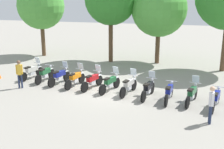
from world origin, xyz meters
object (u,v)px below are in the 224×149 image
Objects in this scene: motorcycle_4 at (92,80)px; motorcycle_5 at (110,83)px; motorcycle_0 at (32,71)px; motorcycle_6 at (129,85)px; motorcycle_8 at (169,92)px; person_1 at (19,72)px; motorcycle_9 at (192,94)px; motorcycle_1 at (45,74)px; motorcycle_2 at (60,76)px; motorcycle_10 at (216,99)px; tree_2 at (159,9)px; person_0 at (211,102)px; tree_0 at (41,6)px; motorcycle_3 at (75,78)px.

motorcycle_4 and motorcycle_5 have the same top height.
motorcycle_0 is 1.00× the size of motorcycle_6.
person_1 reaches higher than motorcycle_8.
motorcycle_1 is at bearing 94.64° from motorcycle_9.
motorcycle_5 is 5.50m from person_1.
motorcycle_10 is at bearing -88.14° from motorcycle_2.
motorcycle_4 is 0.32× the size of tree_2.
motorcycle_5 is 0.99× the size of motorcycle_6.
person_0 reaches higher than motorcycle_6.
motorcycle_9 is (10.44, -1.76, 0.00)m from motorcycle_0.
motorcycle_8 is 8.89m from person_1.
motorcycle_10 is at bearing -95.90° from motorcycle_1.
motorcycle_9 is 1.24× the size of person_1.
motorcycle_5 is at bearing 94.91° from motorcycle_9.
motorcycle_6 is 1.26× the size of person_0.
motorcycle_0 is 4.72m from motorcycle_4.
tree_0 reaches higher than motorcycle_4.
motorcycle_9 is at bearing -75.66° from person_0.
motorcycle_2 is at bearing 90.55° from motorcycle_3.
motorcycle_10 is (10.44, -1.82, 0.00)m from motorcycle_1.
motorcycle_3 is 1.01× the size of motorcycle_9.
tree_0 is (-4.13, 7.34, 4.01)m from motorcycle_1.
motorcycle_5 is 0.99× the size of motorcycle_9.
motorcycle_0 reaches higher than motorcycle_10.
motorcycle_5 and motorcycle_6 have the same top height.
motorcycle_2 is 0.33× the size of tree_0.
motorcycle_8 is 2.35m from motorcycle_10.
motorcycle_5 is (2.32, -0.30, 0.00)m from motorcycle_3.
motorcycle_4 is at bearing 92.59° from motorcycle_10.
motorcycle_2 is at bearing 98.10° from motorcycle_5.
person_0 is at bearing -97.43° from motorcycle_0.
motorcycle_3 is 2.34m from motorcycle_5.
motorcycle_2 is at bearing -125.06° from tree_2.
person_0 is (4.29, -2.83, 0.49)m from motorcycle_6.
motorcycle_2 is 7.05m from motorcycle_8.
motorcycle_4 is at bearing -86.19° from motorcycle_2.
tree_0 reaches higher than motorcycle_5.
person_1 reaches higher than person_0.
person_1 is at bearing 104.87° from motorcycle_9.
tree_0 is at bearing 59.10° from motorcycle_4.
motorcycle_2 reaches higher than motorcycle_1.
motorcycle_8 is (2.31, -0.56, -0.01)m from motorcycle_6.
motorcycle_2 is at bearing -98.69° from motorcycle_1.
motorcycle_3 is 7.03m from motorcycle_9.
motorcycle_5 is at bearing 83.43° from motorcycle_8.
tree_2 is at bearing 36.96° from motorcycle_10.
motorcycle_5 is (4.65, -0.75, 0.01)m from motorcycle_1.
motorcycle_4 is at bearing -105.37° from person_1.
motorcycle_3 is at bearing 95.34° from motorcycle_9.
motorcycle_1 is 5.88m from motorcycle_6.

